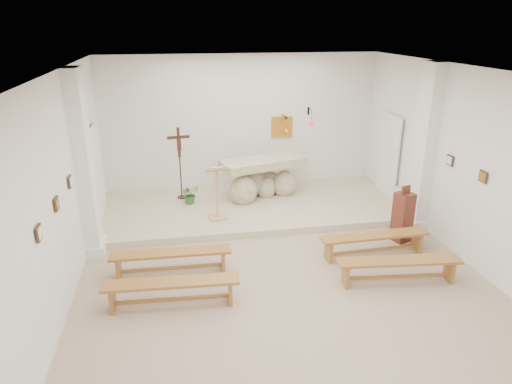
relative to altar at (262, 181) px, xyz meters
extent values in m
cube|color=tan|center=(-0.33, -3.98, -0.55)|extent=(7.00, 10.00, 0.00)
cube|color=silver|center=(-3.82, -3.98, 1.20)|extent=(0.02, 10.00, 3.50)
cube|color=silver|center=(3.16, -3.98, 1.20)|extent=(0.02, 10.00, 3.50)
cube|color=silver|center=(-0.33, 1.01, 1.20)|extent=(7.00, 0.02, 3.50)
cube|color=silver|center=(-0.33, -3.98, 2.94)|extent=(7.00, 10.00, 0.02)
cube|color=beige|center=(-0.33, -0.48, -0.48)|extent=(6.98, 3.00, 0.15)
cube|color=white|center=(-3.70, -1.98, 1.20)|extent=(0.26, 0.55, 3.50)
cube|color=white|center=(3.04, -1.98, 1.20)|extent=(0.26, 0.55, 3.50)
cube|color=gold|center=(0.72, 0.98, 1.10)|extent=(0.55, 0.04, 0.55)
cube|color=black|center=(1.42, 0.99, 1.50)|extent=(0.04, 0.02, 0.20)
cylinder|color=black|center=(1.42, 0.84, 1.57)|extent=(0.02, 0.30, 0.02)
cylinder|color=black|center=(1.42, 0.69, 1.40)|extent=(0.01, 0.01, 0.34)
sphere|color=red|center=(1.42, 0.69, 1.21)|extent=(0.11, 0.11, 0.11)
cube|color=#3A2619|center=(-3.80, -4.78, 1.17)|extent=(0.03, 0.20, 0.20)
cube|color=#3A2619|center=(-3.80, -3.78, 1.17)|extent=(0.03, 0.20, 0.20)
cube|color=#3A2619|center=(-3.80, -2.78, 1.17)|extent=(0.03, 0.20, 0.20)
cube|color=#3A2619|center=(3.14, -3.78, 1.17)|extent=(0.03, 0.20, 0.20)
cube|color=#3A2619|center=(3.14, -2.78, 1.17)|extent=(0.03, 0.20, 0.20)
cube|color=silver|center=(-3.76, -1.28, -0.28)|extent=(0.10, 0.85, 0.52)
cube|color=silver|center=(3.10, -1.28, -0.28)|extent=(0.10, 0.85, 0.52)
ellipsoid|color=beige|center=(-0.51, -0.32, -0.12)|extent=(0.66, 0.56, 0.75)
ellipsoid|color=beige|center=(0.59, 0.03, -0.14)|extent=(0.62, 0.52, 0.70)
ellipsoid|color=beige|center=(-0.19, 0.15, -0.10)|extent=(0.70, 0.60, 0.66)
ellipsoid|color=beige|center=(0.24, 0.24, -0.16)|extent=(0.57, 0.49, 0.62)
ellipsoid|color=beige|center=(0.09, -0.03, -0.20)|extent=(0.48, 0.41, 0.57)
cube|color=beige|center=(0.02, 0.01, 0.45)|extent=(2.17, 1.33, 0.20)
cube|color=tan|center=(-1.21, -1.16, -0.38)|extent=(0.45, 0.45, 0.04)
cylinder|color=tan|center=(-1.21, -1.16, 0.13)|extent=(0.05, 0.05, 1.07)
cube|color=tan|center=(-1.21, -1.18, 0.72)|extent=(0.51, 0.42, 0.17)
cube|color=silver|center=(-1.20, -1.23, 0.77)|extent=(0.43, 0.34, 0.14)
cylinder|color=#3A1E12|center=(-1.96, 0.25, -0.39)|extent=(0.23, 0.23, 0.03)
cylinder|color=#3A1E12|center=(-1.96, 0.25, 0.13)|extent=(0.03, 0.03, 1.06)
cube|color=#3A1E12|center=(-1.96, 0.25, 0.99)|extent=(0.07, 0.06, 0.72)
cube|color=#3A1E12|center=(-1.96, 0.25, 1.12)|extent=(0.53, 0.11, 0.07)
cube|color=#3A1E12|center=(-1.95, 0.22, 0.96)|extent=(0.10, 0.05, 0.31)
imported|color=#2E5C25|center=(-1.77, -0.16, -0.17)|extent=(0.54, 0.51, 0.46)
cube|color=#592319|center=(2.39, -2.61, -0.04)|extent=(0.41, 0.41, 1.03)
cube|color=#592319|center=(2.39, -2.61, 0.55)|extent=(0.21, 0.11, 0.17)
cube|color=olive|center=(-2.24, -3.13, -0.13)|extent=(2.12, 0.40, 0.05)
cube|color=olive|center=(-3.15, -3.10, -0.35)|extent=(0.07, 0.31, 0.40)
cube|color=olive|center=(-1.33, -3.15, -0.35)|extent=(0.07, 0.31, 0.40)
cube|color=olive|center=(-2.24, -3.13, -0.44)|extent=(1.77, 0.11, 0.05)
cube|color=olive|center=(1.57, -3.13, -0.13)|extent=(2.12, 0.40, 0.05)
cube|color=olive|center=(0.66, -3.16, -0.35)|extent=(0.07, 0.31, 0.40)
cube|color=olive|center=(2.48, -3.10, -0.35)|extent=(0.07, 0.31, 0.40)
cube|color=olive|center=(1.57, -3.13, -0.44)|extent=(1.77, 0.11, 0.05)
cube|color=olive|center=(-2.24, -4.12, -0.13)|extent=(2.12, 0.45, 0.05)
cube|color=olive|center=(-3.15, -4.07, -0.35)|extent=(0.07, 0.31, 0.40)
cube|color=olive|center=(-1.33, -4.17, -0.35)|extent=(0.07, 0.31, 0.40)
cube|color=olive|center=(-2.24, -4.12, -0.44)|extent=(1.77, 0.16, 0.05)
cube|color=olive|center=(1.57, -4.12, -0.13)|extent=(2.13, 0.55, 0.05)
cube|color=olive|center=(0.66, -4.02, -0.35)|extent=(0.09, 0.31, 0.40)
cube|color=olive|center=(2.47, -4.21, -0.35)|extent=(0.09, 0.31, 0.40)
cube|color=olive|center=(1.57, -4.12, -0.44)|extent=(1.77, 0.24, 0.05)
camera|label=1|loc=(-2.04, -10.38, 3.66)|focal=32.00mm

